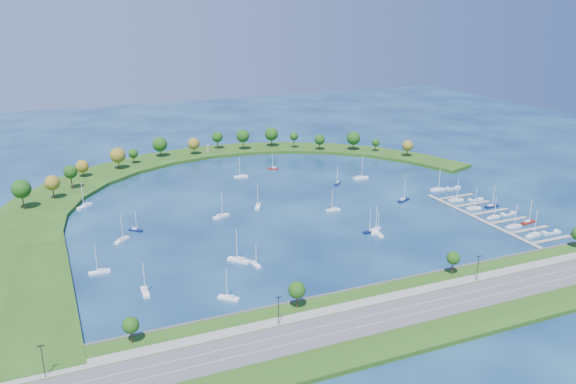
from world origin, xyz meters
name	(u,v)px	position (x,y,z in m)	size (l,w,h in m)	color
ground	(283,203)	(0.00, 0.00, 0.00)	(700.00, 700.00, 0.00)	#071A43
south_shoreline	(422,307)	(0.03, -122.88, 1.00)	(420.00, 43.10, 11.60)	#274713
breakwater	(175,186)	(-46.33, 48.72, 0.99)	(286.74, 247.64, 2.00)	#274713
breakwater_trees	(205,149)	(-17.19, 88.60, 10.69)	(244.75, 92.47, 15.37)	#382314
harbor_tower	(208,149)	(-7.49, 115.87, 4.27)	(2.60, 2.60, 4.44)	gray
dock_system	(492,217)	(85.30, -61.00, 0.35)	(24.28, 82.00, 1.60)	gray
moored_boat_0	(337,183)	(42.14, 18.62, 0.87)	(6.47, 6.75, 10.74)	#0A1643
moored_boat_1	(145,291)	(-85.08, -73.14, 0.92)	(2.70, 8.49, 12.35)	white
moored_boat_2	(221,216)	(-36.37, -8.02, 0.93)	(9.09, 5.55, 12.95)	white
moored_boat_3	(239,260)	(-44.94, -60.55, 0.97)	(8.51, 8.73, 14.00)	white
moored_boat_4	(122,239)	(-85.57, -19.69, 0.91)	(7.57, 7.42, 12.18)	white
moored_boat_5	(333,209)	(18.71, -21.13, 0.88)	(7.60, 2.73, 10.95)	white
moored_boat_6	(273,168)	(19.79, 62.90, 0.85)	(6.47, 5.19, 9.65)	maroon
moored_boat_7	(361,177)	(59.90, 22.70, 0.96)	(9.44, 3.41, 13.58)	white
moored_boat_8	(229,297)	(-58.55, -89.39, 0.89)	(7.31, 6.92, 11.57)	white
moored_boat_9	(241,176)	(-4.84, 53.67, 0.92)	(8.74, 3.86, 12.42)	white
moored_boat_10	(403,200)	(59.92, -22.50, 0.91)	(8.49, 5.48, 12.15)	#0A1643
moored_boat_11	(379,233)	(22.39, -58.46, 0.87)	(2.85, 7.37, 10.57)	white
moored_boat_12	(85,206)	(-96.38, 34.02, 0.96)	(8.72, 8.31, 13.84)	white
moored_boat_13	(99,271)	(-98.36, -49.31, 0.90)	(8.18, 2.52, 11.92)	white
moored_boat_14	(258,206)	(-14.39, -0.99, 0.91)	(5.82, 8.52, 12.28)	white
moored_boat_15	(136,229)	(-77.88, -9.48, 0.85)	(6.04, 6.04, 9.81)	#0A1643
moored_boat_16	(256,264)	(-40.02, -66.65, 0.85)	(2.50, 6.82, 9.81)	white
moored_boat_17	(371,231)	(21.00, -54.08, 0.89)	(7.91, 3.04, 11.34)	#0A1643
moored_boat_18	(376,230)	(23.68, -54.33, 0.93)	(7.87, 7.75, 12.69)	white
docked_boat_0	(533,235)	(85.51, -87.36, 0.92)	(8.73, 3.77, 12.43)	white
docked_boat_1	(551,232)	(95.97, -87.62, 0.69)	(9.35, 3.42, 1.87)	white
docked_boat_2	(513,226)	(85.52, -75.30, 0.89)	(7.87, 2.24, 11.56)	white
docked_boat_3	(528,222)	(96.02, -73.75, 0.90)	(8.36, 3.63, 11.90)	maroon
docked_boat_4	(493,217)	(85.54, -61.76, 0.87)	(7.55, 2.93, 10.81)	white
docked_boat_5	(508,213)	(95.98, -60.59, 0.63)	(8.56, 2.76, 1.73)	white
docked_boat_6	(474,208)	(85.53, -47.51, 0.89)	(8.08, 3.42, 11.51)	white
docked_boat_7	(492,206)	(96.03, -48.75, 0.89)	(7.78, 2.33, 11.38)	#0A1643
docked_boat_8	(456,199)	(85.52, -33.20, 0.91)	(8.52, 3.41, 12.17)	white
docked_boat_9	(475,199)	(95.98, -36.50, 0.63)	(8.65, 3.55, 1.71)	white
docked_boat_10	(437,189)	(87.91, -14.47, 0.92)	(8.76, 3.47, 12.52)	white
docked_boat_11	(453,188)	(97.86, -15.22, 0.70)	(9.45, 2.88, 1.91)	white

